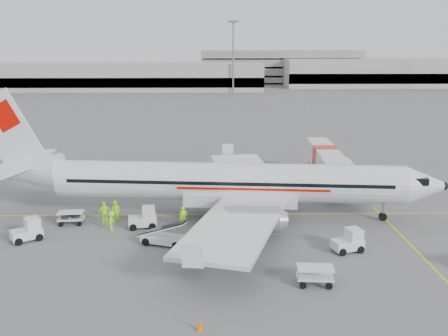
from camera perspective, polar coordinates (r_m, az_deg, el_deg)
The scene contains 23 objects.
ground at distance 44.84m, azimuth 0.05°, elevation -5.33°, with size 360.00×360.00×0.00m, color #56595B.
stripe_lead at distance 44.84m, azimuth 0.05°, elevation -5.33°, with size 44.00×0.20×0.01m, color yellow.
stripe_cross at distance 40.19m, azimuth 20.90°, elevation -8.60°, with size 0.20×20.00×0.01m, color yellow.
terminal_west at distance 177.05m, azimuth -14.05°, elevation 10.10°, with size 110.00×22.00×9.00m, color gray, non-canonical shape.
terminal_east at distance 200.52m, azimuth 19.97°, elevation 10.22°, with size 90.00×26.00×10.00m, color gray, non-canonical shape.
parking_garage at distance 204.14m, azimuth 6.35°, elevation 11.56°, with size 62.00×24.00×14.00m, color slate, non-canonical shape.
treeline at distance 217.67m, azimuth -0.84°, elevation 10.72°, with size 300.00×3.00×6.00m, color black, non-canonical shape.
mast_center at distance 160.50m, azimuth 1.06°, elevation 12.48°, with size 3.20×1.20×22.00m, color slate, non-canonical shape.
aircraft at distance 42.76m, azimuth 0.52°, elevation 1.32°, with size 39.58×31.02×10.91m, color silver, non-canonical shape.
jet_bridge at distance 54.67m, azimuth 11.40°, elevation 0.21°, with size 3.01×16.05×4.21m, color silver, non-canonical shape.
belt_loader at distance 38.21m, azimuth -6.85°, elevation -6.93°, with size 4.57×1.71×2.47m, color silver, non-canonical shape.
tug_fore at distance 37.93m, azimuth 13.94°, elevation -8.04°, with size 2.20×1.26×1.70m, color silver, non-canonical shape.
tug_mid at distance 41.98m, azimuth -9.31°, elevation -5.60°, with size 2.29×1.31×1.77m, color silver, non-canonical shape.
tug_aft at distance 41.68m, azimuth -21.69°, elevation -6.59°, with size 2.26×1.29×1.75m, color silver, non-canonical shape.
cart_loaded_a at distance 36.15m, azimuth -1.76°, elevation -9.07°, with size 2.50×1.48×1.30m, color silver, non-canonical shape.
cart_loaded_b at distance 44.24m, azimuth -17.08°, elevation -5.48°, with size 2.13×1.26×1.11m, color silver, non-canonical shape.
cart_empty_a at distance 32.64m, azimuth 10.37°, elevation -12.03°, with size 2.30×1.36×1.20m, color silver, non-canonical shape.
cone_port at distance 57.04m, azimuth 2.36°, elevation -0.78°, with size 0.43×0.43×0.70m, color #E95F05.
cone_stbd at distance 27.70m, azimuth -2.82°, elevation -17.50°, with size 0.39×0.39×0.63m, color #E95F05.
crew_a at distance 41.71m, azimuth -4.67°, elevation -5.59°, with size 0.64×0.42×1.77m, color #8FF111.
crew_b at distance 43.96m, azimuth -12.27°, elevation -4.81°, with size 0.88×0.69×1.81m, color #8FF111.
crew_c at distance 41.88m, azimuth -12.69°, elevation -5.93°, with size 1.04×0.60×1.61m, color #8FF111.
crew_d at distance 43.62m, azimuth -13.48°, elevation -4.96°, with size 1.11×0.46×1.90m, color #8FF111.
Camera 1 is at (-0.80, -42.36, 14.70)m, focal length 40.00 mm.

